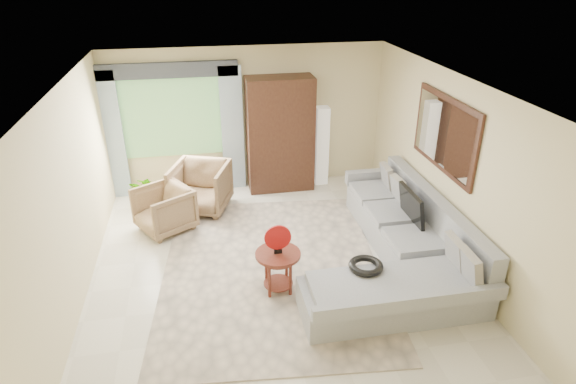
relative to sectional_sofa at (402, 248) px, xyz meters
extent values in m
plane|color=silver|center=(-1.78, 0.18, -0.28)|extent=(6.00, 6.00, 0.00)
cube|color=beige|center=(-1.82, 0.27, -0.27)|extent=(3.37, 4.27, 0.02)
cube|color=#A4A7AD|center=(0.22, 0.68, -0.08)|extent=(0.90, 2.40, 0.40)
cube|color=#A4A7AD|center=(-0.48, -0.92, -0.08)|extent=(2.30, 0.80, 0.40)
cube|color=#A4A7AD|center=(0.57, 0.28, 0.37)|extent=(0.20, 3.20, 0.50)
cube|color=#A4A7AD|center=(0.22, 1.96, 0.23)|extent=(0.90, 0.16, 0.22)
cube|color=#A4A7AD|center=(-0.48, -1.37, 0.21)|extent=(2.30, 0.10, 0.18)
cube|color=black|center=(0.27, 0.41, 0.44)|extent=(0.14, 0.74, 0.48)
torus|color=black|center=(-0.78, -0.67, 0.26)|extent=(0.43, 0.43, 0.09)
cylinder|color=#4E1F14|center=(-1.81, -0.24, 0.28)|extent=(0.58, 0.58, 0.04)
cylinder|color=#4E1F14|center=(-1.81, -0.24, -0.02)|extent=(0.38, 0.38, 0.52)
cylinder|color=#9E100F|center=(-1.81, -0.24, 0.53)|extent=(0.34, 0.03, 0.34)
imported|color=#91724F|center=(-3.32, 1.65, 0.08)|extent=(1.08, 1.07, 0.72)
imported|color=olive|center=(-2.73, 2.25, 0.14)|extent=(1.16, 1.17, 0.84)
imported|color=#999999|center=(-3.68, 2.62, -0.01)|extent=(0.61, 0.57, 0.55)
cube|color=black|center=(-1.23, 2.90, 0.77)|extent=(1.20, 0.55, 2.10)
cube|color=silver|center=(-0.43, 2.96, 0.47)|extent=(0.24, 0.24, 1.50)
cube|color=#669E59|center=(-3.13, 3.15, 1.12)|extent=(1.80, 0.04, 1.40)
cube|color=#9EB7CC|center=(-4.18, 3.06, 0.87)|extent=(0.40, 0.08, 2.30)
cube|color=#9EB7CC|center=(-2.08, 3.06, 0.87)|extent=(0.40, 0.08, 2.30)
cube|color=#1E232D|center=(-3.13, 3.08, 1.97)|extent=(2.40, 0.12, 0.26)
cube|color=black|center=(0.69, 0.53, 1.47)|extent=(0.04, 1.70, 1.05)
cube|color=white|center=(0.66, 0.53, 1.47)|extent=(0.02, 1.54, 0.90)
camera|label=1|loc=(-2.64, -5.31, 3.67)|focal=30.00mm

